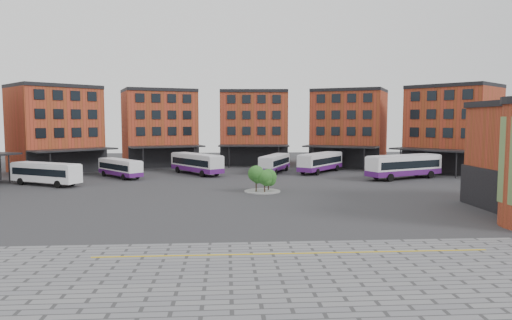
{
  "coord_description": "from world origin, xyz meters",
  "views": [
    {
      "loc": [
        -2.39,
        -42.91,
        8.71
      ],
      "look_at": [
        1.15,
        10.83,
        4.0
      ],
      "focal_mm": 32.0,
      "sensor_mm": 36.0,
      "label": 1
    }
  ],
  "objects": [
    {
      "name": "paving_zone",
      "position": [
        2.0,
        -22.0,
        0.01
      ],
      "size": [
        50.0,
        22.0,
        0.02
      ],
      "primitive_type": "cube",
      "color": "slate",
      "rests_on": "ground"
    },
    {
      "name": "ground",
      "position": [
        0.0,
        0.0,
        0.0
      ],
      "size": [
        160.0,
        160.0,
        0.0
      ],
      "primitive_type": "plane",
      "color": "#28282B",
      "rests_on": "ground"
    },
    {
      "name": "bus_f",
      "position": [
        24.02,
        22.88,
        1.93
      ],
      "size": [
        12.73,
        7.71,
        3.56
      ],
      "rotation": [
        0.0,
        0.0,
        -1.16
      ],
      "color": "white",
      "rests_on": "ground"
    },
    {
      "name": "yellow_line",
      "position": [
        2.0,
        -14.0,
        0.03
      ],
      "size": [
        26.0,
        0.15,
        0.02
      ],
      "primitive_type": "cube",
      "color": "gold",
      "rests_on": "paving_zone"
    },
    {
      "name": "tree_island",
      "position": [
        2.12,
        11.74,
        1.73
      ],
      "size": [
        4.4,
        4.4,
        3.29
      ],
      "color": "gray",
      "rests_on": "ground"
    },
    {
      "name": "bus_b",
      "position": [
        -18.5,
        27.11,
        1.51
      ],
      "size": [
        8.14,
        9.06,
        2.79
      ],
      "rotation": [
        0.0,
        0.0,
        0.7
      ],
      "color": "white",
      "rests_on": "ground"
    },
    {
      "name": "bus_d",
      "position": [
        5.69,
        32.4,
        1.59
      ],
      "size": [
        6.25,
        10.56,
        2.94
      ],
      "rotation": [
        0.0,
        0.0,
        -0.4
      ],
      "color": "silver",
      "rests_on": "ground"
    },
    {
      "name": "main_building",
      "position": [
        -4.77,
        38.25,
        7.23
      ],
      "size": [
        94.14,
        42.48,
        14.6
      ],
      "color": "#9C3522",
      "rests_on": "ground"
    },
    {
      "name": "bus_a",
      "position": [
        -26.51,
        19.36,
        1.79
      ],
      "size": [
        10.55,
        7.14,
        3.01
      ],
      "rotation": [
        0.0,
        0.0,
        1.08
      ],
      "color": "white",
      "rests_on": "ground"
    },
    {
      "name": "bus_c",
      "position": [
        -7.18,
        30.69,
        1.79
      ],
      "size": [
        9.05,
        11.07,
        3.3
      ],
      "rotation": [
        0.0,
        0.0,
        0.63
      ],
      "color": "silver",
      "rests_on": "ground"
    },
    {
      "name": "bus_e",
      "position": [
        13.32,
        31.78,
        1.77
      ],
      "size": [
        9.25,
        10.72,
        3.26
      ],
      "rotation": [
        0.0,
        0.0,
        -0.67
      ],
      "color": "silver",
      "rests_on": "ground"
    }
  ]
}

